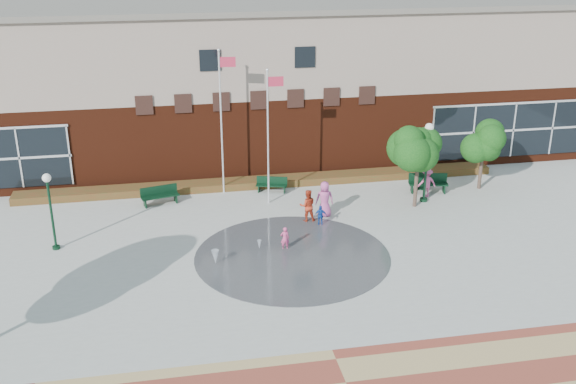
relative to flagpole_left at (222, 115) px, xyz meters
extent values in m
plane|color=#666056|center=(2.12, -11.00, -4.25)|extent=(120.00, 120.00, 0.00)
cube|color=#A8A8A0|center=(2.12, -7.00, -4.24)|extent=(46.00, 18.00, 0.01)
cylinder|color=#383A3D|center=(2.12, -8.00, -4.24)|extent=(8.40, 8.40, 0.01)
cube|color=#491A0C|center=(2.12, 6.50, -2.00)|extent=(44.00, 10.00, 4.50)
cube|color=gray|center=(2.12, 6.50, 2.50)|extent=(44.00, 10.00, 4.50)
cube|color=slate|center=(2.12, 6.50, 4.80)|extent=(44.40, 10.40, 0.30)
cube|color=black|center=(17.12, 1.48, -2.13)|extent=(10.00, 0.12, 3.19)
cube|color=black|center=(-0.38, 1.48, 2.55)|extent=(1.10, 0.10, 1.10)
cube|color=black|center=(4.62, 1.48, 2.55)|extent=(1.10, 0.10, 1.10)
cube|color=maroon|center=(2.12, 0.60, -4.25)|extent=(26.00, 1.20, 0.40)
cylinder|color=white|center=(-0.04, 0.00, -0.49)|extent=(0.09, 0.09, 7.51)
sphere|color=white|center=(-0.04, 0.00, 3.31)|extent=(0.15, 0.15, 0.15)
cube|color=#C12844|center=(0.37, -0.04, 2.71)|extent=(0.82, 0.11, 0.50)
cylinder|color=white|center=(2.08, -1.85, -0.84)|extent=(0.09, 0.09, 6.81)
sphere|color=white|center=(2.08, -1.85, 2.61)|extent=(0.14, 0.14, 0.14)
cube|color=#C12844|center=(2.47, -1.86, 2.04)|extent=(0.79, 0.04, 0.48)
cylinder|color=black|center=(-7.95, -5.37, -2.66)|extent=(0.11, 0.11, 3.17)
cylinder|color=black|center=(-7.95, -5.37, -4.17)|extent=(0.34, 0.34, 0.15)
sphere|color=silver|center=(-7.95, -5.37, -0.90)|extent=(0.37, 0.37, 0.37)
cylinder|color=black|center=(9.97, -3.11, -2.37)|extent=(0.13, 0.13, 3.75)
cylinder|color=black|center=(9.97, -3.11, -4.16)|extent=(0.40, 0.40, 0.18)
sphere|color=silver|center=(9.97, -3.11, -0.30)|extent=(0.44, 0.44, 0.44)
cube|color=black|center=(-3.37, -1.09, -3.77)|extent=(1.98, 0.98, 0.06)
cube|color=black|center=(-3.43, -0.86, -3.53)|extent=(1.86, 0.51, 0.48)
cube|color=black|center=(2.47, -0.42, -3.84)|extent=(1.71, 0.89, 0.05)
cube|color=black|center=(2.52, -0.22, -3.63)|extent=(1.59, 0.49, 0.41)
cube|color=black|center=(10.63, -2.02, -3.74)|extent=(2.12, 0.98, 0.07)
cube|color=black|center=(10.68, -1.78, -3.48)|extent=(2.01, 0.48, 0.51)
cylinder|color=black|center=(10.51, -1.40, -3.79)|extent=(0.55, 0.55, 0.92)
cylinder|color=black|center=(10.51, -1.40, -3.31)|extent=(0.59, 0.59, 0.06)
cylinder|color=#412F27|center=(9.27, -3.68, -2.86)|extent=(0.19, 0.19, 2.77)
cylinder|color=#412F27|center=(13.58, -1.96, -3.16)|extent=(0.19, 0.19, 2.18)
cone|color=white|center=(-1.18, -8.13, -4.25)|extent=(0.32, 0.32, 0.63)
cone|color=white|center=(0.83, -7.08, -4.25)|extent=(0.19, 0.19, 0.42)
imported|color=#DC4581|center=(1.94, -7.24, -3.72)|extent=(0.39, 0.26, 1.06)
imported|color=#B7351D|center=(3.55, -4.45, -3.44)|extent=(0.82, 0.66, 1.61)
imported|color=#C14E93|center=(4.49, -4.02, -3.35)|extent=(0.91, 0.63, 1.79)
imported|color=#1442A3|center=(4.06, -5.05, -3.74)|extent=(0.64, 0.40, 1.01)
imported|color=#E45C98|center=(10.32, -2.52, -3.45)|extent=(1.05, 0.63, 1.59)
camera|label=1|loc=(-2.84, -33.39, 8.98)|focal=42.00mm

